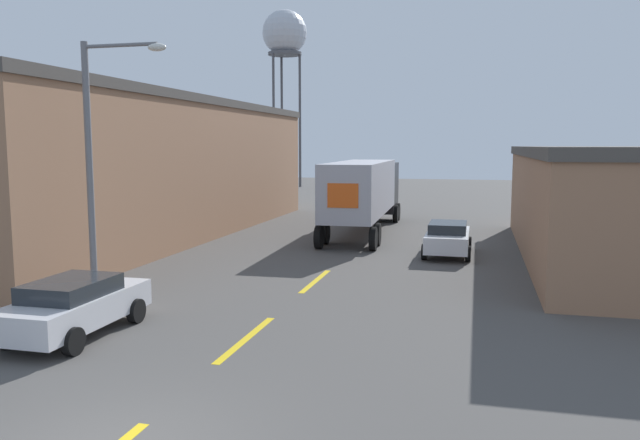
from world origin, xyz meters
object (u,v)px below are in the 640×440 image
object	(u,v)px
semi_truck	(365,189)
parked_car_right_far	(448,238)
parked_car_left_near	(75,305)
street_lamp	(99,151)
water_tower	(285,36)

from	to	relation	value
semi_truck	parked_car_right_far	xyz separation A→B (m)	(4.67, -6.33, -1.58)
parked_car_left_near	semi_truck	bearing A→B (deg)	79.70
parked_car_left_near	street_lamp	size ratio (longest dim) A/B	0.56
parked_car_right_far	street_lamp	world-z (taller)	street_lamp
parked_car_left_near	water_tower	xyz separation A→B (m)	(-11.65, 54.76, 15.95)
semi_truck	water_tower	distance (m)	40.55
parked_car_right_far	water_tower	size ratio (longest dim) A/B	0.22
parked_car_right_far	parked_car_left_near	bearing A→B (deg)	-121.22
semi_truck	street_lamp	bearing A→B (deg)	-108.51
semi_truck	parked_car_right_far	distance (m)	8.02
semi_truck	parked_car_left_near	bearing A→B (deg)	-102.18
water_tower	street_lamp	bearing A→B (deg)	-78.68
water_tower	street_lamp	world-z (taller)	water_tower
parked_car_left_near	water_tower	distance (m)	58.21
semi_truck	street_lamp	xyz separation A→B (m)	(-5.00, -16.74, 2.13)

